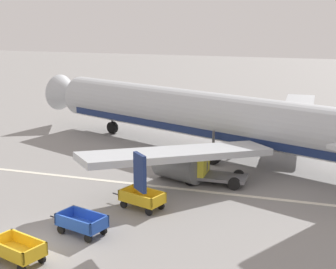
% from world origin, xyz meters
% --- Properties ---
extents(ground_plane, '(220.00, 220.00, 0.00)m').
position_xyz_m(ground_plane, '(0.00, 0.00, 0.00)').
color(ground_plane, gray).
extents(apron_stripe, '(120.00, 0.36, 0.01)m').
position_xyz_m(apron_stripe, '(0.00, 9.66, 0.01)').
color(apron_stripe, silver).
rests_on(apron_stripe, ground).
extents(airplane, '(36.15, 29.48, 11.34)m').
position_xyz_m(airplane, '(4.64, 18.17, 3.05)').
color(airplane, '#B2B7BC').
rests_on(airplane, ground).
extents(baggage_cart_nearest, '(3.61, 2.09, 1.07)m').
position_xyz_m(baggage_cart_nearest, '(0.06, -1.95, 0.60)').
color(baggage_cart_nearest, gold).
rests_on(baggage_cart_nearest, ground).
extents(baggage_cart_second_in_row, '(3.62, 2.04, 1.07)m').
position_xyz_m(baggage_cart_second_in_row, '(1.45, 1.64, 0.60)').
color(baggage_cart_second_in_row, '#234CB2').
rests_on(baggage_cart_second_in_row, ground).
extents(baggage_cart_third_in_row, '(3.60, 2.13, 1.07)m').
position_xyz_m(baggage_cart_third_in_row, '(3.19, 5.79, 0.60)').
color(baggage_cart_third_in_row, gold).
rests_on(baggage_cart_third_in_row, ground).
extents(service_truck_beside_carts, '(4.39, 2.04, 2.10)m').
position_xyz_m(service_truck_beside_carts, '(5.33, 11.38, 1.10)').
color(service_truck_beside_carts, slate).
rests_on(service_truck_beside_carts, ground).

